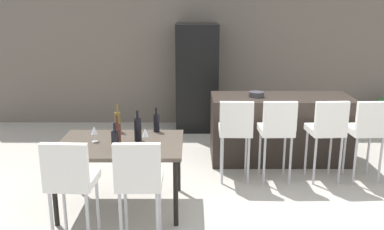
{
  "coord_description": "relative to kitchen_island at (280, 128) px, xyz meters",
  "views": [
    {
      "loc": [
        -1.04,
        -4.74,
        2.18
      ],
      "look_at": [
        -1.03,
        0.24,
        0.85
      ],
      "focal_mm": 39.51,
      "sensor_mm": 36.0,
      "label": 1
    }
  ],
  "objects": [
    {
      "name": "ground_plane",
      "position": [
        -0.21,
        -0.97,
        -0.46
      ],
      "size": [
        10.0,
        10.0,
        0.0
      ],
      "primitive_type": "plane",
      "color": "#ADA89E"
    },
    {
      "name": "back_wall",
      "position": [
        -0.21,
        1.99,
        0.99
      ],
      "size": [
        10.0,
        0.12,
        2.9
      ],
      "primitive_type": "cube",
      "color": "#665B51",
      "rests_on": "ground_plane"
    },
    {
      "name": "kitchen_island",
      "position": [
        0.0,
        0.0,
        0.0
      ],
      "size": [
        1.94,
        0.77,
        0.92
      ],
      "primitive_type": "cube",
      "color": "black",
      "rests_on": "ground_plane"
    },
    {
      "name": "bar_chair_left",
      "position": [
        -0.71,
        -0.77,
        0.24
      ],
      "size": [
        0.41,
        0.41,
        1.05
      ],
      "color": "white",
      "rests_on": "ground_plane"
    },
    {
      "name": "bar_chair_middle",
      "position": [
        -0.2,
        -0.77,
        0.24
      ],
      "size": [
        0.41,
        0.41,
        1.05
      ],
      "color": "white",
      "rests_on": "ground_plane"
    },
    {
      "name": "bar_chair_right",
      "position": [
        0.41,
        -0.77,
        0.24
      ],
      "size": [
        0.43,
        0.43,
        1.05
      ],
      "color": "white",
      "rests_on": "ground_plane"
    },
    {
      "name": "bar_chair_far",
      "position": [
        0.9,
        -0.77,
        0.24
      ],
      "size": [
        0.42,
        0.42,
        1.05
      ],
      "color": "white",
      "rests_on": "ground_plane"
    },
    {
      "name": "dining_table",
      "position": [
        -2.01,
        -1.46,
        0.21
      ],
      "size": [
        1.32,
        0.94,
        0.74
      ],
      "color": "#4C4238",
      "rests_on": "ground_plane"
    },
    {
      "name": "dining_chair_near",
      "position": [
        -2.31,
        -2.3,
        0.24
      ],
      "size": [
        0.42,
        0.42,
        1.05
      ],
      "color": "white",
      "rests_on": "ground_plane"
    },
    {
      "name": "dining_chair_far",
      "position": [
        -1.71,
        -2.3,
        0.24
      ],
      "size": [
        0.41,
        0.41,
        1.05
      ],
      "color": "white",
      "rests_on": "ground_plane"
    },
    {
      "name": "wine_bottle_left",
      "position": [
        -2.0,
        -1.76,
        0.4
      ],
      "size": [
        0.07,
        0.07,
        0.3
      ],
      "color": "black",
      "rests_on": "dining_table"
    },
    {
      "name": "wine_bottle_corner",
      "position": [
        -1.65,
        -1.06,
        0.39
      ],
      "size": [
        0.07,
        0.07,
        0.28
      ],
      "color": "black",
      "rests_on": "dining_table"
    },
    {
      "name": "wine_bottle_far",
      "position": [
        -2.1,
        -1.06,
        0.4
      ],
      "size": [
        0.07,
        0.07,
        0.32
      ],
      "color": "brown",
      "rests_on": "dining_table"
    },
    {
      "name": "wine_bottle_right",
      "position": [
        -1.83,
        -1.39,
        0.41
      ],
      "size": [
        0.08,
        0.08,
        0.34
      ],
      "color": "black",
      "rests_on": "dining_table"
    },
    {
      "name": "wine_bottle_end",
      "position": [
        -2.01,
        -1.6,
        0.41
      ],
      "size": [
        0.07,
        0.07,
        0.34
      ],
      "color": "#471E19",
      "rests_on": "dining_table"
    },
    {
      "name": "wine_glass_middle",
      "position": [
        -1.73,
        -1.51,
        0.4
      ],
      "size": [
        0.07,
        0.07,
        0.17
      ],
      "color": "silver",
      "rests_on": "dining_table"
    },
    {
      "name": "wine_glass_near",
      "position": [
        -2.29,
        -1.43,
        0.4
      ],
      "size": [
        0.07,
        0.07,
        0.17
      ],
      "color": "silver",
      "rests_on": "dining_table"
    },
    {
      "name": "refrigerator",
      "position": [
        -1.16,
        1.55,
        0.46
      ],
      "size": [
        0.72,
        0.68,
        1.84
      ],
      "primitive_type": "cube",
      "color": "black",
      "rests_on": "ground_plane"
    },
    {
      "name": "fruit_bowl",
      "position": [
        -0.36,
        -0.01,
        0.5
      ],
      "size": [
        0.21,
        0.21,
        0.07
      ],
      "primitive_type": "cylinder",
      "color": "#333338",
      "rests_on": "kitchen_island"
    },
    {
      "name": "potted_plant",
      "position": [
        2.15,
        1.54,
        -0.14
      ],
      "size": [
        0.36,
        0.36,
        0.56
      ],
      "color": "beige",
      "rests_on": "ground_plane"
    }
  ]
}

